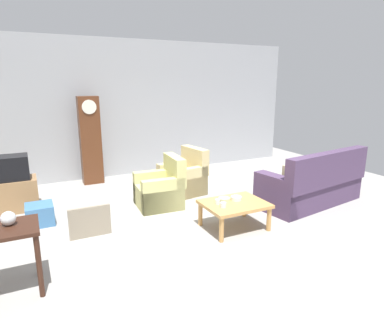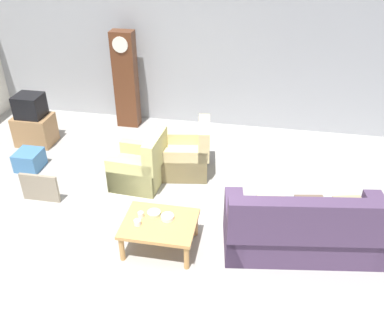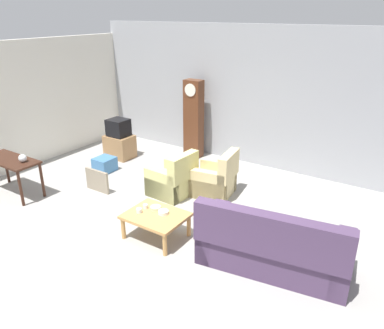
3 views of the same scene
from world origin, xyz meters
name	(u,v)px [view 1 (image 1 of 3)]	position (x,y,z in m)	size (l,w,h in m)	color
ground_plane	(208,224)	(0.00, 0.00, 0.00)	(10.40, 10.40, 0.00)	#999691
garage_door_wall	(137,108)	(0.00, 3.60, 1.60)	(8.40, 0.16, 3.20)	#9EA0A5
couch_floral	(312,186)	(2.19, -0.05, 0.36)	(2.21, 1.18, 1.04)	#4C3856
armchair_olive_near	(161,190)	(-0.38, 1.10, 0.31)	(0.84, 0.81, 0.92)	#CCC67A
armchair_olive_far	(184,179)	(0.32, 1.59, 0.31)	(0.89, 0.87, 0.92)	#D7C185
coffee_table_wood	(234,206)	(0.30, -0.30, 0.36)	(0.96, 0.76, 0.42)	tan
grandfather_clock	(90,140)	(-1.23, 3.15, 0.97)	(0.44, 0.30, 1.93)	#562D19
tv_stand_cabinet	(17,194)	(-2.74, 2.06, 0.28)	(0.68, 0.52, 0.57)	#997047
tv_crt	(14,167)	(-2.74, 2.06, 0.78)	(0.48, 0.44, 0.42)	black
framed_picture_leaning	(90,222)	(-1.77, 0.37, 0.23)	(0.60, 0.05, 0.46)	gray
storage_box_blue	(40,214)	(-2.42, 1.21, 0.16)	(0.42, 0.44, 0.32)	teal
glass_dome_cloche	(8,218)	(-2.73, -0.57, 0.83)	(0.15, 0.15, 0.15)	silver
cup_white_porcelain	(218,202)	(0.03, -0.24, 0.46)	(0.08, 0.08, 0.07)	white
cup_blue_rimmed	(223,205)	(0.04, -0.40, 0.46)	(0.09, 0.09, 0.07)	silver
bowl_white_stacked	(236,198)	(0.39, -0.22, 0.45)	(0.17, 0.17, 0.06)	white
bowl_shallow_green	(224,199)	(0.19, -0.17, 0.45)	(0.18, 0.18, 0.05)	#B2C69E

